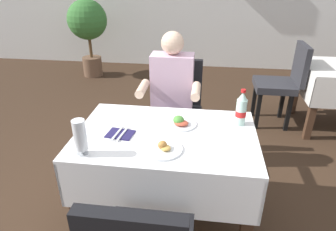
{
  "coord_description": "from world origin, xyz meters",
  "views": [
    {
      "loc": [
        0.29,
        -1.61,
        1.73
      ],
      "look_at": [
        0.06,
        0.16,
        0.82
      ],
      "focal_mm": 31.57,
      "sensor_mm": 36.0,
      "label": 1
    }
  ],
  "objects_px": {
    "main_dining_table": "(166,155)",
    "seated_diner_far": "(171,97)",
    "cola_bottle_primary": "(241,109)",
    "beer_glass_left": "(80,137)",
    "plate_far_diner": "(180,122)",
    "chair_far_diner_seat": "(178,108)",
    "background_chair_left": "(283,80)",
    "potted_plant_corner": "(88,25)",
    "napkin_cutlery_set": "(120,134)",
    "plate_near_camera": "(162,148)"
  },
  "relations": [
    {
      "from": "beer_glass_left",
      "to": "potted_plant_corner",
      "type": "distance_m",
      "value": 3.63
    },
    {
      "from": "plate_near_camera",
      "to": "main_dining_table",
      "type": "bearing_deg",
      "value": 91.66
    },
    {
      "from": "main_dining_table",
      "to": "background_chair_left",
      "type": "height_order",
      "value": "background_chair_left"
    },
    {
      "from": "seated_diner_far",
      "to": "plate_near_camera",
      "type": "distance_m",
      "value": 0.88
    },
    {
      "from": "seated_diner_far",
      "to": "beer_glass_left",
      "type": "height_order",
      "value": "seated_diner_far"
    },
    {
      "from": "plate_near_camera",
      "to": "beer_glass_left",
      "type": "bearing_deg",
      "value": -167.12
    },
    {
      "from": "chair_far_diner_seat",
      "to": "background_chair_left",
      "type": "bearing_deg",
      "value": 38.35
    },
    {
      "from": "chair_far_diner_seat",
      "to": "plate_near_camera",
      "type": "xyz_separation_m",
      "value": [
        0.01,
        -0.99,
        0.2
      ]
    },
    {
      "from": "main_dining_table",
      "to": "napkin_cutlery_set",
      "type": "relative_size",
      "value": 6.09
    },
    {
      "from": "seated_diner_far",
      "to": "plate_near_camera",
      "type": "bearing_deg",
      "value": -86.65
    },
    {
      "from": "napkin_cutlery_set",
      "to": "background_chair_left",
      "type": "relative_size",
      "value": 0.2
    },
    {
      "from": "seated_diner_far",
      "to": "napkin_cutlery_set",
      "type": "relative_size",
      "value": 6.46
    },
    {
      "from": "seated_diner_far",
      "to": "potted_plant_corner",
      "type": "xyz_separation_m",
      "value": [
        -1.67,
        2.42,
        0.14
      ]
    },
    {
      "from": "chair_far_diner_seat",
      "to": "potted_plant_corner",
      "type": "relative_size",
      "value": 0.77
    },
    {
      "from": "cola_bottle_primary",
      "to": "potted_plant_corner",
      "type": "distance_m",
      "value": 3.65
    },
    {
      "from": "cola_bottle_primary",
      "to": "napkin_cutlery_set",
      "type": "distance_m",
      "value": 0.83
    },
    {
      "from": "main_dining_table",
      "to": "plate_near_camera",
      "type": "distance_m",
      "value": 0.27
    },
    {
      "from": "chair_far_diner_seat",
      "to": "background_chair_left",
      "type": "xyz_separation_m",
      "value": [
        1.13,
        0.89,
        0.0
      ]
    },
    {
      "from": "plate_near_camera",
      "to": "napkin_cutlery_set",
      "type": "bearing_deg",
      "value": 155.12
    },
    {
      "from": "plate_near_camera",
      "to": "background_chair_left",
      "type": "xyz_separation_m",
      "value": [
        1.12,
        1.88,
        -0.2
      ]
    },
    {
      "from": "napkin_cutlery_set",
      "to": "plate_near_camera",
      "type": "bearing_deg",
      "value": -24.88
    },
    {
      "from": "chair_far_diner_seat",
      "to": "cola_bottle_primary",
      "type": "xyz_separation_m",
      "value": [
        0.49,
        -0.6,
        0.3
      ]
    },
    {
      "from": "main_dining_table",
      "to": "chair_far_diner_seat",
      "type": "relative_size",
      "value": 1.22
    },
    {
      "from": "main_dining_table",
      "to": "beer_glass_left",
      "type": "height_order",
      "value": "beer_glass_left"
    },
    {
      "from": "seated_diner_far",
      "to": "cola_bottle_primary",
      "type": "height_order",
      "value": "seated_diner_far"
    },
    {
      "from": "seated_diner_far",
      "to": "napkin_cutlery_set",
      "type": "height_order",
      "value": "seated_diner_far"
    },
    {
      "from": "background_chair_left",
      "to": "cola_bottle_primary",
      "type": "bearing_deg",
      "value": -113.18
    },
    {
      "from": "main_dining_table",
      "to": "seated_diner_far",
      "type": "height_order",
      "value": "seated_diner_far"
    },
    {
      "from": "chair_far_diner_seat",
      "to": "napkin_cutlery_set",
      "type": "xyz_separation_m",
      "value": [
        -0.29,
        -0.85,
        0.19
      ]
    },
    {
      "from": "plate_far_diner",
      "to": "main_dining_table",
      "type": "bearing_deg",
      "value": -122.96
    },
    {
      "from": "plate_far_diner",
      "to": "napkin_cutlery_set",
      "type": "bearing_deg",
      "value": -153.9
    },
    {
      "from": "plate_near_camera",
      "to": "napkin_cutlery_set",
      "type": "distance_m",
      "value": 0.33
    },
    {
      "from": "background_chair_left",
      "to": "potted_plant_corner",
      "type": "bearing_deg",
      "value": 153.46
    },
    {
      "from": "background_chair_left",
      "to": "beer_glass_left",
      "type": "bearing_deg",
      "value": -128.51
    },
    {
      "from": "chair_far_diner_seat",
      "to": "napkin_cutlery_set",
      "type": "distance_m",
      "value": 0.92
    },
    {
      "from": "plate_near_camera",
      "to": "background_chair_left",
      "type": "distance_m",
      "value": 2.2
    },
    {
      "from": "cola_bottle_primary",
      "to": "beer_glass_left",
      "type": "bearing_deg",
      "value": -152.25
    },
    {
      "from": "seated_diner_far",
      "to": "plate_far_diner",
      "type": "xyz_separation_m",
      "value": [
        0.12,
        -0.56,
        0.05
      ]
    },
    {
      "from": "plate_near_camera",
      "to": "napkin_cutlery_set",
      "type": "xyz_separation_m",
      "value": [
        -0.3,
        0.14,
        -0.01
      ]
    },
    {
      "from": "main_dining_table",
      "to": "seated_diner_far",
      "type": "bearing_deg",
      "value": 93.84
    },
    {
      "from": "napkin_cutlery_set",
      "to": "potted_plant_corner",
      "type": "xyz_separation_m",
      "value": [
        -1.43,
        3.16,
        0.11
      ]
    },
    {
      "from": "plate_near_camera",
      "to": "potted_plant_corner",
      "type": "relative_size",
      "value": 0.2
    },
    {
      "from": "plate_far_diner",
      "to": "cola_bottle_primary",
      "type": "relative_size",
      "value": 0.89
    },
    {
      "from": "plate_near_camera",
      "to": "plate_far_diner",
      "type": "xyz_separation_m",
      "value": [
        0.07,
        0.32,
        0.01
      ]
    },
    {
      "from": "seated_diner_far",
      "to": "background_chair_left",
      "type": "distance_m",
      "value": 1.55
    },
    {
      "from": "plate_near_camera",
      "to": "background_chair_left",
      "type": "bearing_deg",
      "value": 59.16
    },
    {
      "from": "chair_far_diner_seat",
      "to": "seated_diner_far",
      "type": "relative_size",
      "value": 0.77
    },
    {
      "from": "seated_diner_far",
      "to": "background_chair_left",
      "type": "xyz_separation_m",
      "value": [
        1.17,
        1.0,
        -0.16
      ]
    },
    {
      "from": "background_chair_left",
      "to": "napkin_cutlery_set",
      "type": "bearing_deg",
      "value": -129.26
    },
    {
      "from": "cola_bottle_primary",
      "to": "seated_diner_far",
      "type": "bearing_deg",
      "value": 137.77
    }
  ]
}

